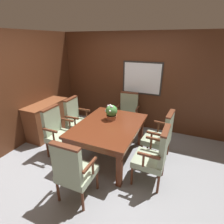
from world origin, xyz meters
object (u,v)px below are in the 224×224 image
Objects in this scene: chair_head_near at (73,170)px; chair_left_near at (58,130)px; dining_table at (109,129)px; sideboard_cabinet at (48,119)px; potted_plant at (111,112)px; chair_head_far at (128,112)px; chair_right_near at (155,155)px; chair_right_far at (161,135)px; chair_left_far at (77,118)px.

chair_head_near is 1.00× the size of chair_left_near.
sideboard_cabinet reaches higher than dining_table.
chair_head_near is 3.22× the size of potted_plant.
chair_head_far is 1.02m from potted_plant.
potted_plant is (-0.02, 1.40, 0.35)m from chair_head_near.
chair_right_near is at bearing -12.05° from sideboard_cabinet.
chair_right_far is 0.91× the size of sideboard_cabinet.
chair_right_near is at bearing -90.27° from chair_left_near.
potted_plant is (0.93, -0.09, 0.35)m from chair_left_far.
sideboard_cabinet is (-1.79, 0.23, -0.22)m from dining_table.
chair_right_near is (0.99, 0.82, 0.00)m from chair_head_near.
chair_head_near is 0.91× the size of sideboard_cabinet.
dining_table is 1.04m from chair_right_near.
dining_table is 1.19m from chair_head_far.
chair_head_near is 1.29m from chair_right_near.
chair_head_far is 0.91× the size of sideboard_cabinet.
sideboard_cabinet is (-1.76, 1.40, -0.12)m from chair_head_near.
chair_head_far is 1.00× the size of chair_right_far.
chair_right_near is at bearing -140.81° from chair_head_near.
chair_head_far and chair_left_near have the same top height.
potted_plant is at bearing -96.59° from chair_head_far.
chair_left_near is at bearing -127.70° from chair_head_far.
chair_right_near is 0.68m from chair_right_far.
chair_head_near is (-0.02, -2.36, 0.00)m from chair_head_far.
chair_left_near is (-0.99, -1.51, 0.00)m from chair_head_far.
chair_head_near is 1.44m from potted_plant.
chair_left_near is (-1.97, 0.03, 0.00)m from chair_right_near.
chair_right_near is (0.98, -1.54, 0.00)m from chair_head_far.
potted_plant is 0.28× the size of sideboard_cabinet.
chair_right_far is at bearing -123.63° from chair_head_near.
chair_head_far is at bearing 90.44° from dining_table.
chair_left_far is at bearing -1.83° from chair_left_near.
chair_left_near is (-0.97, 0.85, 0.00)m from chair_head_near.
chair_left_near reaches higher than dining_table.
chair_right_near and chair_right_far have the same top height.
chair_right_far is 3.22× the size of potted_plant.
sideboard_cabinet is (-0.81, -0.09, -0.12)m from chair_left_far.
potted_plant is (-1.01, -0.09, 0.35)m from chair_right_far.
chair_head_far reaches higher than sideboard_cabinet.
chair_head_near is at bearing -38.59° from sideboard_cabinet.
chair_right_near is at bearing -29.98° from potted_plant.
chair_head_far is at bearing -126.57° from chair_right_far.
chair_head_near and chair_left_near have the same top height.
potted_plant reaches higher than chair_right_far.
sideboard_cabinet is at bearing 94.79° from chair_left_far.
sideboard_cabinet is (-0.78, 0.56, -0.12)m from chair_left_near.
chair_head_near reaches higher than dining_table.
dining_table is at bearing -78.36° from potted_plant.
chair_right_far reaches higher than dining_table.
chair_right_far is 2.75m from sideboard_cabinet.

